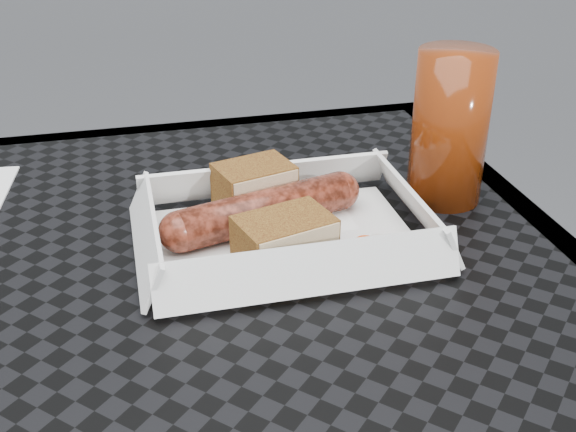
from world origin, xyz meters
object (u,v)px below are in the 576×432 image
at_px(food_tray, 285,239).
at_px(drink_glass, 450,128).
at_px(patio_table, 122,409).
at_px(bratwurst, 264,210).

relative_size(food_tray, drink_glass, 1.52).
xyz_separation_m(patio_table, drink_glass, (0.32, 0.14, 0.15)).
xyz_separation_m(food_tray, bratwurst, (-0.01, 0.02, 0.02)).
bearing_deg(bratwurst, food_tray, -54.38).
height_order(patio_table, bratwurst, bratwurst).
distance_m(patio_table, food_tray, 0.19).
bearing_deg(drink_glass, food_tray, -164.83).
bearing_deg(patio_table, food_tray, 31.38).
xyz_separation_m(patio_table, bratwurst, (0.14, 0.11, 0.10)).
bearing_deg(patio_table, drink_glass, 23.36).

